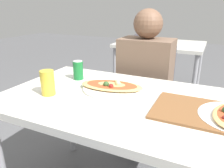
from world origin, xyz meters
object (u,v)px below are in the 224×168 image
at_px(dining_table, 115,110).
at_px(pizza_main, 112,87).
at_px(soda_can, 78,70).
at_px(person_seated, 145,73).
at_px(chair_far_seated, 148,92).
at_px(drink_glass, 48,83).

height_order(dining_table, pizza_main, pizza_main).
distance_m(dining_table, soda_can, 0.41).
bearing_deg(dining_table, person_seated, 91.93).
relative_size(chair_far_seated, soda_can, 7.26).
relative_size(chair_far_seated, drink_glass, 6.58).
bearing_deg(chair_far_seated, dining_table, 91.63).
bearing_deg(pizza_main, soda_can, 164.54).
height_order(dining_table, person_seated, person_seated).
xyz_separation_m(dining_table, drink_glass, (-0.35, -0.13, 0.15)).
height_order(chair_far_seated, drink_glass, chair_far_seated).
bearing_deg(pizza_main, person_seated, 85.02).
height_order(chair_far_seated, person_seated, person_seated).
relative_size(person_seated, pizza_main, 3.06).
bearing_deg(person_seated, dining_table, 91.93).
relative_size(pizza_main, soda_can, 3.14).
bearing_deg(person_seated, drink_glass, 66.08).
bearing_deg(dining_table, soda_can, 153.93).
distance_m(dining_table, chair_far_seated, 0.75).
xyz_separation_m(soda_can, drink_glass, (-0.00, -0.30, 0.01)).
distance_m(person_seated, soda_can, 0.56).
bearing_deg(chair_far_seated, soda_can, 59.55).
xyz_separation_m(dining_table, soda_can, (-0.35, 0.17, 0.14)).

